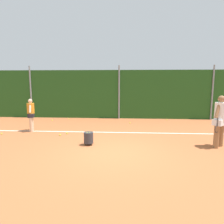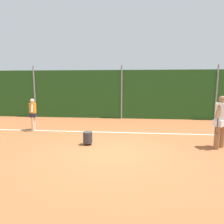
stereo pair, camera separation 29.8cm
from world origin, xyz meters
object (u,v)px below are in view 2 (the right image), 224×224
tennis_ball_0 (55,120)px  tennis_ball_1 (132,123)px  ball_hopper (88,137)px  tennis_ball_6 (61,134)px  player_foreground_near (221,119)px  tennis_ball_7 (71,118)px  tennis_ball_5 (4,133)px  tennis_ball_4 (68,133)px  tennis_ball_3 (33,125)px  player_midcourt (33,113)px  tennis_ball_2 (170,120)px

tennis_ball_0 → tennis_ball_1: same height
ball_hopper → tennis_ball_6: bearing=140.3°
player_foreground_near → tennis_ball_7: size_ratio=29.14×
tennis_ball_5 → tennis_ball_0: bearing=71.0°
player_foreground_near → tennis_ball_4: 6.44m
tennis_ball_3 → tennis_ball_7: same height
player_midcourt → tennis_ball_0: 2.80m
player_foreground_near → tennis_ball_3: size_ratio=29.14×
player_foreground_near → tennis_ball_7: 8.92m
tennis_ball_4 → tennis_ball_7: same height
tennis_ball_2 → tennis_ball_6: same height
ball_hopper → tennis_ball_6: (-1.54, 1.28, -0.26)m
ball_hopper → tennis_ball_3: 4.80m
player_foreground_near → tennis_ball_6: (-6.41, 1.20, -1.05)m
tennis_ball_2 → tennis_ball_4: size_ratio=1.00×
player_midcourt → tennis_ball_1: bearing=-84.0°
player_foreground_near → tennis_ball_7: bearing=-79.2°
tennis_ball_5 → tennis_ball_6: bearing=-0.8°
player_foreground_near → tennis_ball_6: 6.60m
ball_hopper → tennis_ball_2: bearing=52.8°
tennis_ball_1 → tennis_ball_6: size_ratio=1.00×
tennis_ball_2 → tennis_ball_7: bearing=-180.0°
player_foreground_near → tennis_ball_4: size_ratio=29.14×
tennis_ball_7 → player_foreground_near: bearing=-36.3°
tennis_ball_6 → tennis_ball_3: bearing=142.1°
player_midcourt → tennis_ball_2: size_ratio=24.13×
tennis_ball_0 → tennis_ball_1: (4.83, -0.50, 0.00)m
player_midcourt → tennis_ball_4: (1.89, -0.45, -0.86)m
tennis_ball_4 → tennis_ball_5: size_ratio=1.00×
player_foreground_near → tennis_ball_2: 5.42m
tennis_ball_4 → tennis_ball_0: bearing=120.5°
player_midcourt → ball_hopper: size_ratio=3.10×
tennis_ball_1 → tennis_ball_5: same height
tennis_ball_5 → player_foreground_near: bearing=-7.7°
tennis_ball_1 → tennis_ball_5: 6.65m
tennis_ball_0 → tennis_ball_4: size_ratio=1.00×
tennis_ball_0 → tennis_ball_1: size_ratio=1.00×
ball_hopper → tennis_ball_4: ball_hopper is taller
tennis_ball_2 → tennis_ball_7: 6.31m
tennis_ball_3 → tennis_ball_6: bearing=-37.9°
tennis_ball_0 → tennis_ball_3: same height
tennis_ball_2 → tennis_ball_1: bearing=-154.4°
player_midcourt → tennis_ball_1: 5.41m
ball_hopper → tennis_ball_7: 5.79m
tennis_ball_1 → tennis_ball_3: 5.56m
player_midcourt → player_foreground_near: bearing=-121.5°
tennis_ball_5 → tennis_ball_7: same height
tennis_ball_5 → tennis_ball_6: size_ratio=1.00×
tennis_ball_2 → tennis_ball_3: (-7.79, -2.34, 0.00)m
player_midcourt → tennis_ball_1: size_ratio=24.13×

